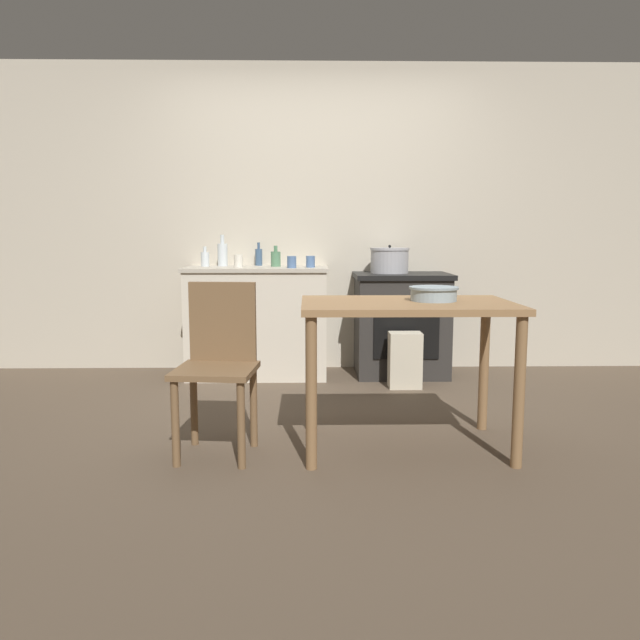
{
  "coord_description": "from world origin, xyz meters",
  "views": [
    {
      "loc": [
        -0.08,
        -3.77,
        1.15
      ],
      "look_at": [
        0.0,
        0.38,
        0.58
      ],
      "focal_mm": 35.0,
      "sensor_mm": 36.0,
      "label": 1
    }
  ],
  "objects": [
    {
      "name": "flour_sack",
      "position": [
        0.65,
        0.82,
        0.21
      ],
      "size": [
        0.24,
        0.17,
        0.42
      ],
      "primitive_type": "cube",
      "color": "beige",
      "rests_on": "ground_plane"
    },
    {
      "name": "cup_center_right",
      "position": [
        -0.06,
        1.18,
        0.93
      ],
      "size": [
        0.07,
        0.07,
        0.09
      ],
      "primitive_type": "cylinder",
      "color": "#4C6B99",
      "rests_on": "counter_cabinet"
    },
    {
      "name": "ground_plane",
      "position": [
        0.0,
        0.0,
        0.0
      ],
      "size": [
        14.0,
        14.0,
        0.0
      ],
      "primitive_type": "plane",
      "color": "brown"
    },
    {
      "name": "stove",
      "position": [
        0.68,
        1.27,
        0.42
      ],
      "size": [
        0.77,
        0.6,
        0.83
      ],
      "color": "#2D2B28",
      "rests_on": "ground_plane"
    },
    {
      "name": "wall_back",
      "position": [
        0.0,
        1.58,
        1.27
      ],
      "size": [
        8.0,
        0.07,
        2.55
      ],
      "color": "beige",
      "rests_on": "ground_plane"
    },
    {
      "name": "cup_center",
      "position": [
        -0.63,
        1.18,
        0.94
      ],
      "size": [
        0.07,
        0.07,
        0.1
      ],
      "primitive_type": "cylinder",
      "color": "silver",
      "rests_on": "counter_cabinet"
    },
    {
      "name": "stock_pot",
      "position": [
        0.58,
        1.3,
        0.94
      ],
      "size": [
        0.32,
        0.32,
        0.23
      ],
      "color": "#A8A8AD",
      "rests_on": "stove"
    },
    {
      "name": "bottle_left",
      "position": [
        -0.49,
        1.48,
        0.96
      ],
      "size": [
        0.06,
        0.06,
        0.19
      ],
      "color": "#3D5675",
      "rests_on": "counter_cabinet"
    },
    {
      "name": "bottle_center_left",
      "position": [
        -0.92,
        1.34,
        0.95
      ],
      "size": [
        0.07,
        0.07,
        0.16
      ],
      "color": "silver",
      "rests_on": "counter_cabinet"
    },
    {
      "name": "work_table",
      "position": [
        0.44,
        -0.51,
        0.68
      ],
      "size": [
        1.11,
        0.71,
        0.79
      ],
      "color": "#997047",
      "rests_on": "ground_plane"
    },
    {
      "name": "bottle_far_left",
      "position": [
        -0.34,
        1.32,
        0.95
      ],
      "size": [
        0.08,
        0.08,
        0.17
      ],
      "color": "#517F5B",
      "rests_on": "counter_cabinet"
    },
    {
      "name": "chair",
      "position": [
        -0.55,
        -0.56,
        0.49
      ],
      "size": [
        0.44,
        0.44,
        0.9
      ],
      "rotation": [
        0.0,
        0.0,
        -0.1
      ],
      "color": "brown",
      "rests_on": "ground_plane"
    },
    {
      "name": "cup_mid_right",
      "position": [
        -0.21,
        1.1,
        0.93
      ],
      "size": [
        0.07,
        0.07,
        0.09
      ],
      "primitive_type": "cylinder",
      "color": "#4C6B99",
      "rests_on": "counter_cabinet"
    },
    {
      "name": "mixing_bowl_large",
      "position": [
        0.59,
        -0.47,
        0.84
      ],
      "size": [
        0.26,
        0.26,
        0.08
      ],
      "color": "#93A8B2",
      "rests_on": "work_table"
    },
    {
      "name": "bottle_mid_left",
      "position": [
        -0.78,
        1.39,
        0.99
      ],
      "size": [
        0.08,
        0.08,
        0.26
      ],
      "color": "silver",
      "rests_on": "counter_cabinet"
    },
    {
      "name": "counter_cabinet",
      "position": [
        -0.49,
        1.26,
        0.44
      ],
      "size": [
        1.14,
        0.6,
        0.89
      ],
      "color": "beige",
      "rests_on": "ground_plane"
    }
  ]
}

